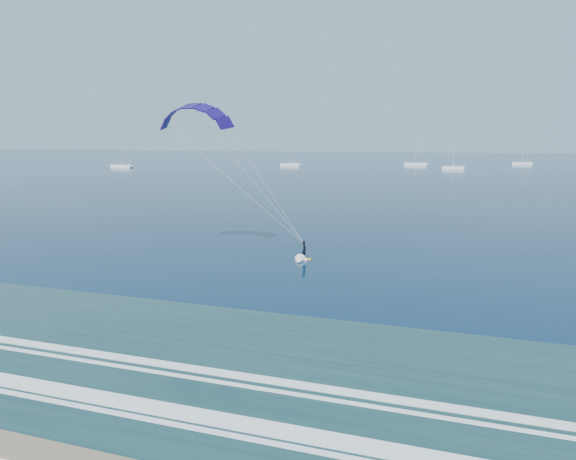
# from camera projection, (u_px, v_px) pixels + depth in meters

# --- Properties ---
(kitesurfer_rig) EXTENTS (16.16, 5.22, 16.20)m
(kitesurfer_rig) POSITION_uv_depth(u_px,v_px,m) (245.00, 172.00, 49.22)
(kitesurfer_rig) COLOR yellow
(kitesurfer_rig) RESTS_ON ground
(sailboat_0) EXTENTS (9.32, 2.40, 12.59)m
(sailboat_0) POSITION_uv_depth(u_px,v_px,m) (122.00, 166.00, 211.80)
(sailboat_0) COLOR white
(sailboat_0) RESTS_ON ground
(sailboat_1) EXTENTS (8.69, 2.40, 11.93)m
(sailboat_1) POSITION_uv_depth(u_px,v_px,m) (290.00, 165.00, 223.60)
(sailboat_1) COLOR white
(sailboat_1) RESTS_ON ground
(sailboat_2) EXTENTS (9.69, 2.40, 12.93)m
(sailboat_2) POSITION_uv_depth(u_px,v_px,m) (415.00, 164.00, 228.20)
(sailboat_2) COLOR white
(sailboat_2) RESTS_ON ground
(sailboat_3) EXTENTS (7.95, 2.40, 11.14)m
(sailboat_3) POSITION_uv_depth(u_px,v_px,m) (453.00, 168.00, 199.74)
(sailboat_3) COLOR white
(sailboat_3) RESTS_ON ground
(sailboat_4) EXTENTS (8.46, 2.40, 11.54)m
(sailboat_4) POSITION_uv_depth(u_px,v_px,m) (522.00, 163.00, 235.43)
(sailboat_4) COLOR white
(sailboat_4) RESTS_ON ground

